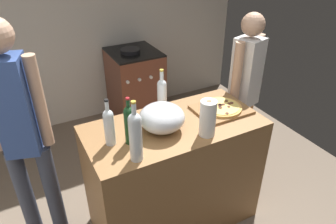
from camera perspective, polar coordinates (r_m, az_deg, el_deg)
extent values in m
cube|color=#6B5B4C|center=(3.17, -6.51, -12.24)|extent=(4.15, 3.37, 0.02)
cube|color=#BCB7AD|center=(3.81, -16.25, 16.73)|extent=(4.15, 0.10, 2.60)
cube|color=olive|center=(2.48, 1.10, -11.44)|extent=(1.27, 0.63, 0.94)
cube|color=olive|center=(2.40, 9.70, 0.47)|extent=(0.40, 0.32, 0.02)
cylinder|color=tan|center=(2.39, 9.73, 0.86)|extent=(0.31, 0.31, 0.02)
cylinder|color=#EAC660|center=(2.38, 9.76, 1.10)|extent=(0.27, 0.27, 0.00)
cylinder|color=brown|center=(2.41, 7.06, 1.78)|extent=(0.03, 0.03, 0.01)
cylinder|color=brown|center=(2.28, 10.74, -0.25)|extent=(0.02, 0.02, 0.01)
cylinder|color=brown|center=(2.40, 8.66, 1.61)|extent=(0.03, 0.03, 0.01)
cylinder|color=brown|center=(2.42, 11.13, 1.52)|extent=(0.02, 0.02, 0.01)
cylinder|color=brown|center=(2.40, 10.08, 1.37)|extent=(0.02, 0.02, 0.01)
cylinder|color=brown|center=(2.37, 11.06, 0.98)|extent=(0.02, 0.02, 0.01)
cylinder|color=brown|center=(2.35, 9.54, 0.80)|extent=(0.03, 0.03, 0.01)
cylinder|color=brown|center=(2.36, 9.48, 1.01)|extent=(0.03, 0.03, 0.01)
cylinder|color=brown|center=(2.39, 9.49, 1.31)|extent=(0.03, 0.03, 0.01)
cylinder|color=brown|center=(2.38, 9.50, 1.25)|extent=(0.02, 0.02, 0.01)
cylinder|color=brown|center=(2.43, 11.56, 1.64)|extent=(0.03, 0.03, 0.01)
cylinder|color=brown|center=(2.45, 10.61, 1.99)|extent=(0.03, 0.03, 0.01)
cylinder|color=#B2B2B7|center=(2.14, -1.09, -3.08)|extent=(0.13, 0.13, 0.01)
ellipsoid|color=silver|center=(2.10, -1.11, -1.01)|extent=(0.31, 0.31, 0.19)
cylinder|color=white|center=(2.05, 7.28, -1.15)|extent=(0.11, 0.11, 0.25)
cylinder|color=#997551|center=(2.05, 7.29, -1.10)|extent=(0.03, 0.03, 0.26)
cylinder|color=silver|center=(1.99, -10.64, -3.17)|extent=(0.07, 0.07, 0.21)
sphere|color=silver|center=(1.93, -10.94, -0.55)|extent=(0.07, 0.07, 0.07)
cylinder|color=silver|center=(1.90, -11.11, 0.95)|extent=(0.02, 0.02, 0.08)
cylinder|color=black|center=(1.88, -11.24, 2.11)|extent=(0.03, 0.03, 0.01)
cylinder|color=silver|center=(2.32, -1.11, 2.67)|extent=(0.07, 0.07, 0.22)
sphere|color=silver|center=(2.27, -1.14, 5.07)|extent=(0.07, 0.07, 0.07)
cylinder|color=silver|center=(2.25, -1.15, 6.51)|extent=(0.03, 0.03, 0.08)
cylinder|color=gold|center=(2.23, -1.17, 7.63)|extent=(0.03, 0.03, 0.01)
cylinder|color=silver|center=(1.82, -5.91, -5.10)|extent=(0.08, 0.08, 0.28)
sphere|color=silver|center=(1.74, -6.15, -1.39)|extent=(0.08, 0.08, 0.08)
cylinder|color=silver|center=(1.71, -6.27, 0.43)|extent=(0.03, 0.03, 0.08)
cylinder|color=gold|center=(1.68, -6.35, 1.80)|extent=(0.03, 0.03, 0.01)
cylinder|color=#143819|center=(1.97, -7.02, -2.82)|extent=(0.07, 0.07, 0.23)
sphere|color=#143819|center=(1.91, -7.23, 0.04)|extent=(0.07, 0.07, 0.07)
cylinder|color=#143819|center=(1.89, -7.33, 1.41)|extent=(0.02, 0.02, 0.07)
cylinder|color=maroon|center=(1.87, -7.41, 2.45)|extent=(0.02, 0.02, 0.01)
cube|color=brown|center=(3.86, -5.98, 4.45)|extent=(0.56, 0.61, 0.89)
cube|color=black|center=(3.69, -6.36, 10.84)|extent=(0.56, 0.61, 0.02)
cylinder|color=silver|center=(3.42, -7.38, 5.44)|extent=(0.04, 0.02, 0.04)
cylinder|color=silver|center=(3.47, -5.23, 5.92)|extent=(0.04, 0.02, 0.04)
cylinder|color=silver|center=(3.52, -3.13, 6.37)|extent=(0.04, 0.02, 0.04)
cylinder|color=silver|center=(3.57, -1.10, 6.81)|extent=(0.04, 0.02, 0.04)
cylinder|color=black|center=(3.65, -6.93, 11.07)|extent=(0.23, 0.23, 0.04)
cylinder|color=#383D4C|center=(2.58, -24.44, -14.18)|extent=(0.11, 0.11, 0.86)
cylinder|color=#383D4C|center=(2.53, -20.21, -14.01)|extent=(0.11, 0.11, 0.86)
cube|color=#334C8C|center=(2.13, -26.27, 0.84)|extent=(0.26, 0.25, 0.65)
cylinder|color=tan|center=(2.08, -22.47, 1.63)|extent=(0.08, 0.08, 0.62)
cylinder|color=#D88C4C|center=(3.16, 13.57, -3.92)|extent=(0.11, 0.11, 0.78)
cylinder|color=#D88C4C|center=(3.02, 11.56, -5.40)|extent=(0.11, 0.11, 0.78)
cube|color=silver|center=(2.76, 14.17, 7.12)|extent=(0.25, 0.25, 0.59)
cylinder|color=tan|center=(2.87, 15.83, 8.15)|extent=(0.08, 0.08, 0.56)
cylinder|color=tan|center=(2.64, 12.46, 6.59)|extent=(0.08, 0.08, 0.56)
sphere|color=tan|center=(2.63, 15.30, 15.19)|extent=(0.19, 0.19, 0.19)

